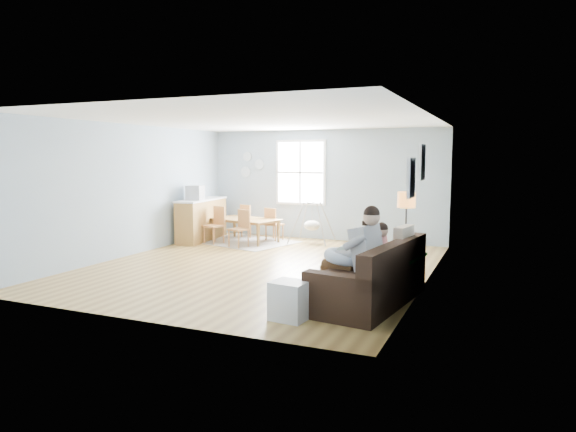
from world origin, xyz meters
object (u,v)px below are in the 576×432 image
at_px(chair_se, 241,226).
at_px(counter, 202,219).
at_px(toddler, 374,248).
at_px(chair_nw, 248,219).
at_px(floor_lamp, 406,207).
at_px(dining_table, 245,230).
at_px(monitor, 195,193).
at_px(baby_swing, 312,225).
at_px(sofa, 374,282).
at_px(father, 356,253).
at_px(storage_cube, 289,300).
at_px(chair_sw, 216,223).
at_px(chair_ne, 273,222).

distance_m(chair_se, counter, 1.42).
height_order(toddler, chair_nw, toddler).
bearing_deg(floor_lamp, dining_table, 151.70).
relative_size(monitor, baby_swing, 0.40).
bearing_deg(sofa, father, -122.05).
height_order(dining_table, monitor, monitor).
relative_size(floor_lamp, storage_cube, 3.00).
height_order(father, storage_cube, father).
relative_size(father, chair_sw, 1.60).
bearing_deg(storage_cube, sofa, 53.63).
distance_m(storage_cube, chair_sw, 6.03).
xyz_separation_m(toddler, monitor, (-5.12, 3.24, 0.44)).
relative_size(chair_nw, baby_swing, 0.82).
bearing_deg(counter, dining_table, 8.89).
bearing_deg(dining_table, baby_swing, 33.26).
height_order(floor_lamp, chair_se, floor_lamp).
bearing_deg(monitor, counter, 97.65).
relative_size(father, baby_swing, 1.36).
bearing_deg(counter, monitor, -82.35).
bearing_deg(father, counter, 140.95).
distance_m(dining_table, chair_se, 0.71).
xyz_separation_m(storage_cube, chair_se, (-3.07, 4.42, 0.23)).
distance_m(father, storage_cube, 1.14).
distance_m(toddler, storage_cube, 1.60).
bearing_deg(dining_table, monitor, -139.02).
height_order(chair_ne, counter, counter).
relative_size(toddler, dining_table, 0.56).
height_order(storage_cube, counter, counter).
bearing_deg(floor_lamp, monitor, 161.56).
xyz_separation_m(floor_lamp, chair_se, (-4.00, 1.64, -0.73)).
bearing_deg(chair_se, chair_nw, 110.64).
relative_size(floor_lamp, baby_swing, 1.41).
bearing_deg(chair_nw, chair_sw, -105.34).
height_order(storage_cube, monitor, monitor).
bearing_deg(dining_table, floor_lamp, -13.43).
distance_m(monitor, baby_swing, 2.88).
height_order(sofa, baby_swing, baby_swing).
bearing_deg(father, baby_swing, 116.74).
relative_size(father, floor_lamp, 0.96).
distance_m(toddler, chair_se, 4.93).
distance_m(storage_cube, dining_table, 6.05).
xyz_separation_m(father, dining_table, (-3.93, 4.26, -0.47)).
height_order(chair_nw, chair_ne, chair_nw).
distance_m(sofa, toddler, 0.49).
bearing_deg(dining_table, sofa, -29.11).
distance_m(floor_lamp, baby_swing, 3.96).
xyz_separation_m(chair_se, monitor, (-1.29, 0.13, 0.72)).
bearing_deg(monitor, toddler, -32.31).
bearing_deg(chair_nw, floor_lamp, -33.13).
distance_m(floor_lamp, dining_table, 4.90).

